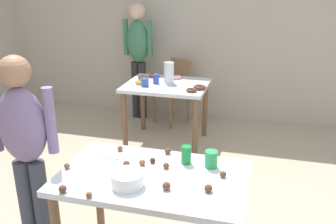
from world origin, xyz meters
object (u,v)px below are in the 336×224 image
Objects in this scene: person_adult_far at (138,51)px; pitcher_far at (169,73)px; chair_far_table at (175,87)px; mixing_bowl at (127,179)px; dining_table_near at (152,190)px; person_girl_near at (25,144)px; dining_table_far at (167,93)px; soda_can at (186,155)px.

person_adult_far reaches higher than pitcher_far.
chair_far_table is 4.43× the size of mixing_bowl.
chair_far_table is 0.80m from pitcher_far.
pitcher_far is (-0.44, 2.09, 0.23)m from dining_table_near.
person_adult_far is (-0.20, 2.83, 0.10)m from person_girl_near.
person_girl_near reaches higher than pitcher_far.
mixing_bowl is at bearing -81.66° from chair_far_table.
person_adult_far reaches higher than chair_far_table.
person_adult_far is (-1.07, 2.80, 0.33)m from dining_table_near.
person_adult_far reaches higher than dining_table_near.
dining_table_far is 0.24m from pitcher_far.
mixing_bowl is at bearing -122.55° from dining_table_near.
pitcher_far is (0.02, 0.03, 0.24)m from dining_table_far.
dining_table_near is at bearing -130.42° from soda_can.
soda_can is at bearing -71.16° from dining_table_far.
dining_table_near is 9.61× the size of soda_can.
chair_far_table reaches higher than mixing_bowl.
dining_table_far is at bearing 108.84° from soda_can.
person_girl_near reaches higher than chair_far_table.
dining_table_far is at bearing 79.01° from person_girl_near.
chair_far_table is at bearing 83.30° from person_girl_near.
chair_far_table is 0.72m from person_adult_far.
mixing_bowl reaches higher than dining_table_far.
person_adult_far is (-0.61, 0.74, 0.34)m from dining_table_far.
chair_far_table reaches higher than dining_table_near.
person_adult_far is 2.88m from soda_can.
dining_table_far is 0.59× the size of person_adult_far.
chair_far_table is 3.00m from mixing_bowl.
person_girl_near reaches higher than dining_table_near.
person_girl_near reaches higher than soda_can.
dining_table_far is (-0.46, 2.06, -0.01)m from dining_table_near.
dining_table_near is 0.24m from mixing_bowl.
dining_table_far is 1.97m from soda_can.
pitcher_far reaches higher than soda_can.
pitcher_far is at bearing -48.51° from person_adult_far.
person_adult_far is at bearing 179.20° from chair_far_table.
person_girl_near is 2.84m from person_adult_far.
dining_table_near is at bearing 57.45° from mixing_bowl.
dining_table_near is at bearing -77.40° from dining_table_far.
soda_can is (0.71, -2.59, 0.31)m from chair_far_table.
person_girl_near is 0.91× the size of person_adult_far.
soda_can is (1.04, 0.23, -0.06)m from person_girl_near.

